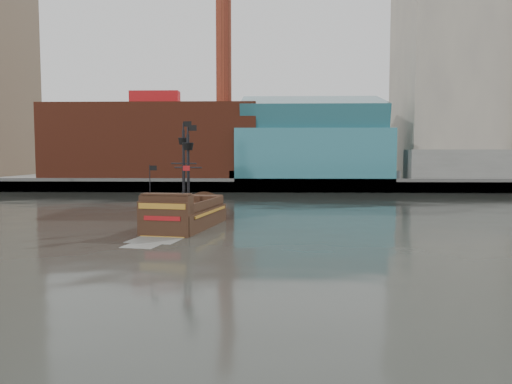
{
  "coord_description": "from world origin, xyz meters",
  "views": [
    {
      "loc": [
        2.03,
        -30.58,
        7.18
      ],
      "look_at": [
        0.7,
        10.96,
        4.0
      ],
      "focal_mm": 35.0,
      "sensor_mm": 36.0,
      "label": 1
    }
  ],
  "objects": [
    {
      "name": "skyline",
      "position": [
        5.21,
        84.56,
        24.55
      ],
      "size": [
        149.0,
        45.0,
        62.0
      ],
      "color": "brown",
      "rests_on": "promenade_far"
    },
    {
      "name": "ground",
      "position": [
        0.0,
        0.0,
        0.0
      ],
      "size": [
        400.0,
        400.0,
        0.0
      ],
      "primitive_type": "plane",
      "color": "#252823",
      "rests_on": "ground"
    },
    {
      "name": "pirate_ship",
      "position": [
        -6.39,
        17.45,
        1.01
      ],
      "size": [
        7.1,
        15.51,
        11.19
      ],
      "rotation": [
        0.0,
        0.0,
        -0.18
      ],
      "color": "black",
      "rests_on": "ground"
    },
    {
      "name": "seawall",
      "position": [
        0.0,
        62.5,
        1.3
      ],
      "size": [
        220.0,
        1.0,
        2.6
      ],
      "primitive_type": "cube",
      "color": "#4C4C49",
      "rests_on": "ground"
    },
    {
      "name": "promenade_far",
      "position": [
        0.0,
        92.0,
        1.0
      ],
      "size": [
        220.0,
        60.0,
        2.0
      ],
      "primitive_type": "cube",
      "color": "slate",
      "rests_on": "ground"
    }
  ]
}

